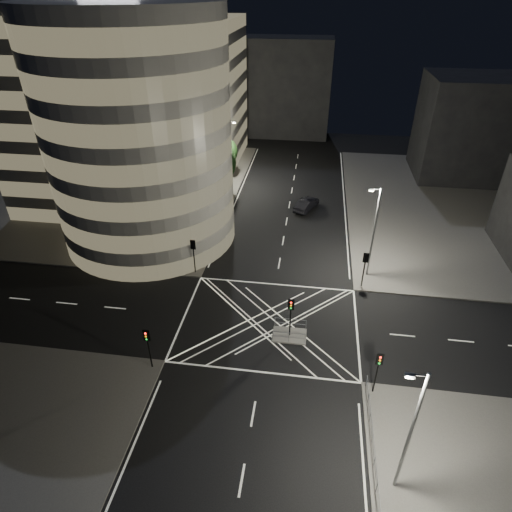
% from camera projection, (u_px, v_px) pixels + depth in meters
% --- Properties ---
extents(ground, '(120.00, 120.00, 0.00)m').
position_uv_depth(ground, '(269.00, 323.00, 39.55)').
color(ground, black).
rests_on(ground, ground).
extents(sidewalk_far_left, '(42.00, 42.00, 0.15)m').
position_uv_depth(sidewalk_far_left, '(101.00, 187.00, 65.41)').
color(sidewalk_far_left, '#595653').
rests_on(sidewalk_far_left, ground).
extents(sidewalk_far_right, '(42.00, 42.00, 0.15)m').
position_uv_depth(sidewalk_far_right, '(502.00, 211.00, 58.54)').
color(sidewalk_far_right, '#595653').
rests_on(sidewalk_far_right, ground).
extents(central_island, '(3.00, 2.00, 0.15)m').
position_uv_depth(central_island, '(289.00, 335.00, 38.03)').
color(central_island, slate).
rests_on(central_island, ground).
extents(office_tower_curved, '(30.00, 29.00, 27.20)m').
position_uv_depth(office_tower_curved, '(116.00, 121.00, 50.74)').
color(office_tower_curved, gray).
rests_on(office_tower_curved, sidewalk_far_left).
extents(office_block_rear, '(24.00, 16.00, 22.00)m').
position_uv_depth(office_block_rear, '(168.00, 91.00, 71.06)').
color(office_block_rear, gray).
rests_on(office_block_rear, sidewalk_far_left).
extents(building_right_far, '(14.00, 12.00, 15.00)m').
position_uv_depth(building_right_far, '(468.00, 128.00, 65.61)').
color(building_right_far, black).
rests_on(building_right_far, sidewalk_far_right).
extents(building_far_end, '(18.00, 8.00, 18.00)m').
position_uv_depth(building_far_end, '(284.00, 88.00, 83.40)').
color(building_far_end, black).
rests_on(building_far_end, ground).
extents(tree_a, '(4.14, 4.14, 7.10)m').
position_uv_depth(tree_a, '(182.00, 223.00, 45.65)').
color(tree_a, black).
rests_on(tree_a, sidewalk_far_left).
extents(tree_b, '(4.60, 4.60, 6.90)m').
position_uv_depth(tree_b, '(197.00, 203.00, 50.89)').
color(tree_b, black).
rests_on(tree_b, sidewalk_far_left).
extents(tree_c, '(3.70, 3.70, 6.26)m').
position_uv_depth(tree_c, '(208.00, 184.00, 55.95)').
color(tree_c, black).
rests_on(tree_c, sidewalk_far_left).
extents(tree_d, '(5.14, 5.14, 7.74)m').
position_uv_depth(tree_d, '(218.00, 163.00, 60.59)').
color(tree_d, black).
rests_on(tree_d, sidewalk_far_left).
extents(tree_e, '(3.44, 3.44, 6.33)m').
position_uv_depth(tree_e, '(227.00, 152.00, 65.82)').
color(tree_e, black).
rests_on(tree_e, sidewalk_far_left).
extents(traffic_signal_fl, '(0.55, 0.22, 4.00)m').
position_uv_depth(traffic_signal_fl, '(193.00, 250.00, 44.67)').
color(traffic_signal_fl, black).
rests_on(traffic_signal_fl, sidewalk_far_left).
extents(traffic_signal_nl, '(0.55, 0.22, 4.00)m').
position_uv_depth(traffic_signal_nl, '(148.00, 342.00, 33.36)').
color(traffic_signal_nl, black).
rests_on(traffic_signal_nl, sidewalk_near_left).
extents(traffic_signal_fr, '(0.55, 0.22, 4.00)m').
position_uv_depth(traffic_signal_fr, '(365.00, 264.00, 42.59)').
color(traffic_signal_fr, black).
rests_on(traffic_signal_fr, sidewalk_far_right).
extents(traffic_signal_nr, '(0.55, 0.22, 4.00)m').
position_uv_depth(traffic_signal_nr, '(378.00, 366.00, 31.27)').
color(traffic_signal_nr, black).
rests_on(traffic_signal_nr, sidewalk_near_right).
extents(traffic_signal_island, '(0.55, 0.22, 4.00)m').
position_uv_depth(traffic_signal_island, '(291.00, 311.00, 36.49)').
color(traffic_signal_island, black).
rests_on(traffic_signal_island, central_island).
extents(street_lamp_left_near, '(1.25, 0.25, 10.00)m').
position_uv_depth(street_lamp_left_near, '(198.00, 206.00, 47.65)').
color(street_lamp_left_near, slate).
rests_on(street_lamp_left_near, sidewalk_far_left).
extents(street_lamp_left_far, '(1.25, 0.25, 10.00)m').
position_uv_depth(street_lamp_left_far, '(229.00, 152.00, 62.63)').
color(street_lamp_left_far, slate).
rests_on(street_lamp_left_far, sidewalk_far_left).
extents(street_lamp_right_far, '(1.25, 0.25, 10.00)m').
position_uv_depth(street_lamp_right_far, '(373.00, 230.00, 42.92)').
color(street_lamp_right_far, slate).
rests_on(street_lamp_right_far, sidewalk_far_right).
extents(street_lamp_right_near, '(1.25, 0.25, 10.00)m').
position_uv_depth(street_lamp_right_near, '(410.00, 431.00, 23.78)').
color(street_lamp_right_near, slate).
rests_on(street_lamp_right_near, sidewalk_near_right).
extents(railing_near_right, '(0.06, 11.70, 1.10)m').
position_uv_depth(railing_near_right, '(373.00, 450.00, 28.08)').
color(railing_near_right, slate).
rests_on(railing_near_right, sidewalk_near_right).
extents(railing_island_south, '(2.80, 0.06, 1.10)m').
position_uv_depth(railing_island_south, '(289.00, 337.00, 36.94)').
color(railing_island_south, slate).
rests_on(railing_island_south, central_island).
extents(railing_island_north, '(2.80, 0.06, 1.10)m').
position_uv_depth(railing_island_north, '(290.00, 323.00, 38.44)').
color(railing_island_north, slate).
rests_on(railing_island_north, central_island).
extents(sedan, '(3.50, 5.12, 1.60)m').
position_uv_depth(sedan, '(306.00, 204.00, 58.73)').
color(sedan, black).
rests_on(sedan, ground).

